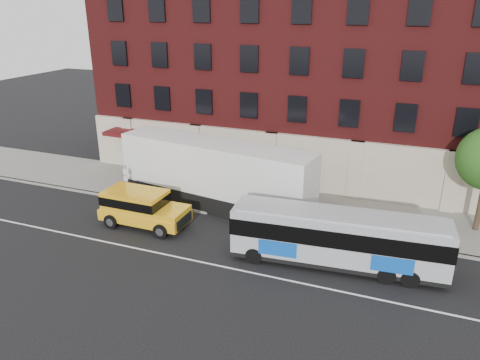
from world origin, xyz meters
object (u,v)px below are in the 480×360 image
at_px(sign_pole, 127,180).
at_px(shipping_container, 215,176).
at_px(yellow_suv, 141,206).
at_px(city_bus, 338,237).

bearing_deg(sign_pole, shipping_container, 9.83).
xyz_separation_m(yellow_suv, shipping_container, (3.13, 4.07, 0.96)).
height_order(city_bus, shipping_container, shipping_container).
distance_m(yellow_suv, shipping_container, 5.22).
relative_size(yellow_suv, shipping_container, 0.42).
xyz_separation_m(sign_pole, shipping_container, (6.16, 1.07, 0.74)).
relative_size(city_bus, yellow_suv, 1.93).
bearing_deg(sign_pole, yellow_suv, -44.76).
relative_size(sign_pole, city_bus, 0.23).
relative_size(sign_pole, yellow_suv, 0.44).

